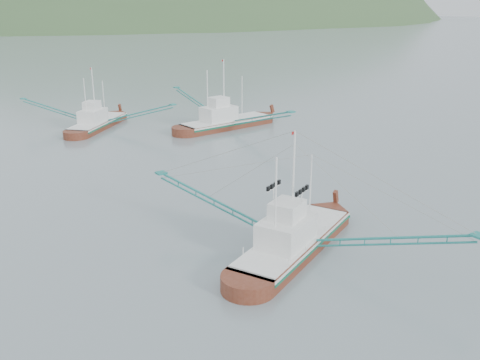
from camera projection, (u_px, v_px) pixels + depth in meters
ground at (285, 238)px, 41.85m from camera, size 1200.00×1200.00×0.00m
main_boat at (294, 226)px, 39.08m from camera, size 13.88×23.41×9.95m
bg_boat_far at (97, 114)px, 77.86m from camera, size 19.00×19.94×9.48m
bg_boat_right at (226, 118)px, 78.04m from camera, size 14.78×26.38×10.68m
headland_right at (184, 21)px, 505.72m from camera, size 684.00×432.00×306.00m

